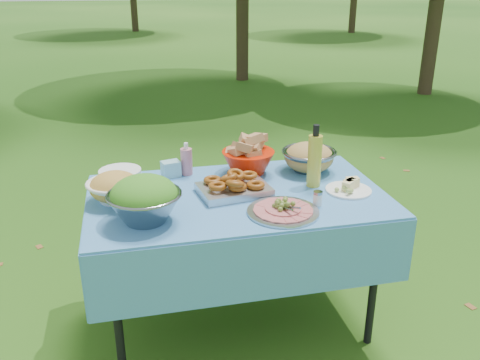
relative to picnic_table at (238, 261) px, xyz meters
name	(u,v)px	position (x,y,z in m)	size (l,w,h in m)	color
ground	(238,320)	(0.00, 0.00, -0.38)	(80.00, 80.00, 0.00)	#0F390A
picnic_table	(238,261)	(0.00, 0.00, 0.00)	(1.46, 0.86, 0.76)	#84CAFF
salad_bowl	(144,199)	(-0.46, -0.20, 0.49)	(0.32, 0.32, 0.21)	gray
pasta_bowl_white	(115,187)	(-0.59, 0.05, 0.45)	(0.26, 0.26, 0.15)	white
plate_stack	(120,175)	(-0.56, 0.31, 0.41)	(0.22, 0.22, 0.06)	white
wipes_box	(171,169)	(-0.30, 0.32, 0.42)	(0.09, 0.07, 0.09)	#92D6E2
sanitizer_bottle	(186,159)	(-0.21, 0.33, 0.47)	(0.06, 0.06, 0.18)	#D17A89
bread_bowl	(248,156)	(0.12, 0.28, 0.48)	(0.29, 0.29, 0.19)	red
pasta_bowl_steel	(309,157)	(0.46, 0.24, 0.46)	(0.30, 0.30, 0.16)	gray
fried_tray	(234,186)	(-0.02, 0.01, 0.42)	(0.34, 0.24, 0.08)	silver
charcuterie_platter	(283,205)	(0.16, -0.25, 0.42)	(0.33, 0.33, 0.08)	#ABAFB2
oil_bottle	(315,156)	(0.41, 0.02, 0.54)	(0.07, 0.07, 0.32)	gold
cheese_plate	(349,185)	(0.55, -0.09, 0.41)	(0.23, 0.23, 0.06)	white
shaker	(318,198)	(0.34, -0.21, 0.42)	(0.04, 0.04, 0.07)	white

